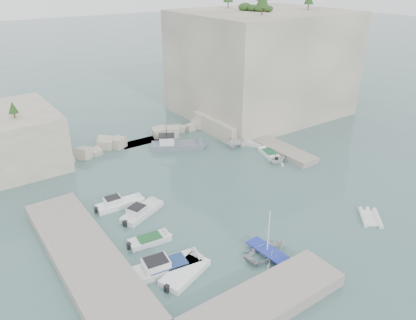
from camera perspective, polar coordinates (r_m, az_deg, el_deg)
ground at (r=44.29m, az=4.48°, el=-6.24°), size 400.00×400.00×0.00m
cliff_east at (r=71.76m, az=7.49°, el=13.34°), size 26.00×22.00×17.00m
cliff_terrace at (r=63.81m, az=3.41°, el=5.22°), size 8.00×10.00×2.50m
quay_west at (r=36.61m, az=-16.21°, el=-13.96°), size 5.00×24.00×1.10m
quay_south at (r=31.36m, az=4.71°, el=-20.81°), size 18.00×4.00×1.10m
ledge_east at (r=58.84m, az=8.58°, el=2.29°), size 3.00×16.00×0.80m
breakwater at (r=60.30m, az=-9.55°, el=3.12°), size 28.00×3.00×1.40m
motorboat_a at (r=44.88m, az=-12.22°, el=-6.34°), size 5.59×1.96×1.40m
motorboat_b at (r=43.10m, az=-9.22°, el=-7.50°), size 5.84×3.95×1.40m
motorboat_c at (r=38.94m, az=-8.17°, el=-11.41°), size 4.37×1.96×0.70m
motorboat_d at (r=35.85m, az=-5.80°, el=-14.99°), size 7.01×2.95×1.40m
motorboat_e at (r=35.15m, az=-3.22°, el=-15.86°), size 5.40×3.66×0.70m
rowboat at (r=37.55m, az=8.28°, el=-13.01°), size 4.63×3.45×0.92m
inflatable_dinghy at (r=44.93m, az=21.84°, el=-7.71°), size 3.83×3.88×0.44m
tender_east_a at (r=54.06m, az=9.65°, el=-0.40°), size 3.14×2.79×1.51m
tender_east_b at (r=56.06m, az=8.59°, el=0.65°), size 2.64×4.66×0.70m
tender_east_c at (r=59.36m, az=5.90°, el=2.25°), size 3.70×5.65×0.70m
tender_east_d at (r=58.88m, az=4.22°, el=2.11°), size 5.33×3.38×1.93m
work_boat at (r=57.73m, az=-4.33°, el=1.62°), size 8.10×5.90×2.20m
rowboat_mast at (r=36.03m, az=8.54°, el=-9.81°), size 0.10×0.10×4.20m
vegetation at (r=68.17m, az=3.66°, el=20.89°), size 53.48×13.88×13.40m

